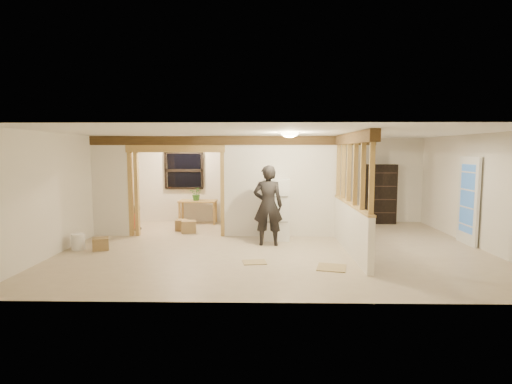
{
  "coord_description": "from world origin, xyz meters",
  "views": [
    {
      "loc": [
        -0.23,
        -8.66,
        2.11
      ],
      "look_at": [
        -0.4,
        0.4,
        1.19
      ],
      "focal_mm": 28.0,
      "sensor_mm": 36.0,
      "label": 1
    }
  ],
  "objects_px": {
    "woman": "(268,205)",
    "bookshelf": "(381,194)",
    "refrigerator": "(277,209)",
    "shop_vac": "(132,218)",
    "work_table": "(198,212)"
  },
  "relations": [
    {
      "from": "shop_vac",
      "to": "woman",
      "type": "bearing_deg",
      "value": -24.78
    },
    {
      "from": "refrigerator",
      "to": "bookshelf",
      "type": "relative_size",
      "value": 0.84
    },
    {
      "from": "woman",
      "to": "bookshelf",
      "type": "relative_size",
      "value": 1.04
    },
    {
      "from": "work_table",
      "to": "bookshelf",
      "type": "xyz_separation_m",
      "value": [
        5.37,
        0.13,
        0.53
      ]
    },
    {
      "from": "woman",
      "to": "bookshelf",
      "type": "distance_m",
      "value": 4.37
    },
    {
      "from": "refrigerator",
      "to": "bookshelf",
      "type": "distance_m",
      "value": 3.82
    },
    {
      "from": "bookshelf",
      "to": "shop_vac",
      "type": "bearing_deg",
      "value": -170.86
    },
    {
      "from": "refrigerator",
      "to": "woman",
      "type": "relative_size",
      "value": 0.8
    },
    {
      "from": "refrigerator",
      "to": "shop_vac",
      "type": "relative_size",
      "value": 2.24
    },
    {
      "from": "work_table",
      "to": "bookshelf",
      "type": "relative_size",
      "value": 0.63
    },
    {
      "from": "refrigerator",
      "to": "shop_vac",
      "type": "distance_m",
      "value": 4.03
    },
    {
      "from": "shop_vac",
      "to": "bookshelf",
      "type": "distance_m",
      "value": 7.11
    },
    {
      "from": "woman",
      "to": "work_table",
      "type": "height_order",
      "value": "woman"
    },
    {
      "from": "work_table",
      "to": "refrigerator",
      "type": "bearing_deg",
      "value": -40.23
    },
    {
      "from": "refrigerator",
      "to": "work_table",
      "type": "xyz_separation_m",
      "value": [
        -2.24,
        2.06,
        -0.38
      ]
    }
  ]
}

